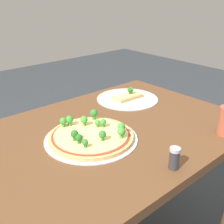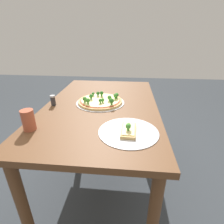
{
  "view_description": "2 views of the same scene",
  "coord_description": "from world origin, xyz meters",
  "px_view_note": "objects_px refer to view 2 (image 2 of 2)",
  "views": [
    {
      "loc": [
        0.59,
        0.78,
        1.31
      ],
      "look_at": [
        -0.17,
        -0.09,
        0.79
      ],
      "focal_mm": 45.0,
      "sensor_mm": 36.0,
      "label": 1
    },
    {
      "loc": [
        -1.17,
        -0.19,
        1.26
      ],
      "look_at": [
        -0.17,
        -0.09,
        0.79
      ],
      "focal_mm": 28.0,
      "sensor_mm": 36.0,
      "label": 2
    }
  ],
  "objects_px": {
    "dining_table": "(102,117)",
    "drinking_cup": "(28,120)",
    "pizza_tray_slice": "(128,131)",
    "condiment_shaker": "(53,100)",
    "pizza_tray_whole": "(100,101)"
  },
  "relations": [
    {
      "from": "pizza_tray_slice",
      "to": "drinking_cup",
      "type": "relative_size",
      "value": 2.77
    },
    {
      "from": "pizza_tray_slice",
      "to": "drinking_cup",
      "type": "height_order",
      "value": "drinking_cup"
    },
    {
      "from": "dining_table",
      "to": "drinking_cup",
      "type": "distance_m",
      "value": 0.54
    },
    {
      "from": "pizza_tray_whole",
      "to": "drinking_cup",
      "type": "bearing_deg",
      "value": 142.94
    },
    {
      "from": "condiment_shaker",
      "to": "drinking_cup",
      "type": "bearing_deg",
      "value": -178.53
    },
    {
      "from": "condiment_shaker",
      "to": "pizza_tray_whole",
      "type": "bearing_deg",
      "value": -75.94
    },
    {
      "from": "dining_table",
      "to": "pizza_tray_slice",
      "type": "xyz_separation_m",
      "value": [
        -0.38,
        -0.2,
        0.11
      ]
    },
    {
      "from": "pizza_tray_slice",
      "to": "condiment_shaker",
      "type": "bearing_deg",
      "value": 59.4
    },
    {
      "from": "dining_table",
      "to": "drinking_cup",
      "type": "xyz_separation_m",
      "value": [
        -0.4,
        0.33,
        0.16
      ]
    },
    {
      "from": "pizza_tray_whole",
      "to": "drinking_cup",
      "type": "relative_size",
      "value": 3.11
    },
    {
      "from": "pizza_tray_slice",
      "to": "drinking_cup",
      "type": "distance_m",
      "value": 0.53
    },
    {
      "from": "dining_table",
      "to": "pizza_tray_slice",
      "type": "height_order",
      "value": "pizza_tray_slice"
    },
    {
      "from": "dining_table",
      "to": "pizza_tray_slice",
      "type": "distance_m",
      "value": 0.44
    },
    {
      "from": "pizza_tray_whole",
      "to": "drinking_cup",
      "type": "xyz_separation_m",
      "value": [
        -0.42,
        0.32,
        0.04
      ]
    },
    {
      "from": "drinking_cup",
      "to": "pizza_tray_whole",
      "type": "bearing_deg",
      "value": -37.06
    }
  ]
}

